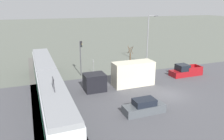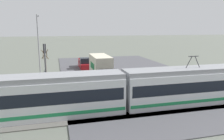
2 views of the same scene
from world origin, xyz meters
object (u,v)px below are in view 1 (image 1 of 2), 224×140
sedan_car_0 (144,107)px  street_tree (130,59)px  street_lamp_near_crossing (149,38)px  traffic_light_pole (81,54)px  pickup_truck (185,71)px  light_rail_tram (48,83)px  no_parking_sign (93,65)px  box_truck (124,76)px

sedan_car_0 → street_tree: bearing=-20.4°
street_lamp_near_crossing → traffic_light_pole: bearing=96.4°
traffic_light_pole → pickup_truck: bearing=-111.5°
light_rail_tram → no_parking_sign: size_ratio=11.08×
box_truck → traffic_light_pole: traffic_light_pole is taller
sedan_car_0 → traffic_light_pole: bearing=12.0°
box_truck → street_tree: size_ratio=2.35×
light_rail_tram → traffic_light_pole: size_ratio=4.84×
sedan_car_0 → street_tree: (15.51, -5.76, 1.21)m
light_rail_tram → street_lamp_near_crossing: size_ratio=2.94×
street_tree → street_lamp_near_crossing: bearing=-75.7°
traffic_light_pole → no_parking_sign: (0.18, -2.09, -2.16)m
box_truck → sedan_car_0: bearing=171.3°
sedan_car_0 → traffic_light_pole: size_ratio=0.79×
light_rail_tram → traffic_light_pole: (6.84, -5.84, 1.88)m
box_truck → sedan_car_0: 8.12m
light_rail_tram → pickup_truck: 21.65m
traffic_light_pole → no_parking_sign: traffic_light_pole is taller
pickup_truck → street_tree: street_tree is taller
street_tree → no_parking_sign: bearing=91.9°
pickup_truck → no_parking_sign: bearing=64.9°
box_truck → sedan_car_0: (-7.97, 1.23, -0.93)m
sedan_car_0 → box_truck: bearing=-8.7°
traffic_light_pole → street_lamp_near_crossing: 13.34m
light_rail_tram → box_truck: bearing=-91.6°
sedan_car_0 → light_rail_tram: bearing=47.6°
box_truck → traffic_light_pole: 8.63m
light_rail_tram → traffic_light_pole: 9.19m
street_lamp_near_crossing → box_truck: bearing=134.6°
box_truck → no_parking_sign: size_ratio=4.04×
box_truck → street_tree: (7.54, -4.53, 0.27)m
street_tree → traffic_light_pole: bearing=92.6°
traffic_light_pole → street_lamp_near_crossing: (1.47, -13.15, 1.68)m
street_tree → sedan_car_0: bearing=159.6°
no_parking_sign → light_rail_tram: bearing=131.5°
pickup_truck → no_parking_sign: (6.41, 13.68, 0.71)m
sedan_car_0 → no_parking_sign: no_parking_sign is taller
pickup_truck → no_parking_sign: size_ratio=2.14×
box_truck → no_parking_sign: (7.32, 2.34, -0.17)m
box_truck → street_lamp_near_crossing: 12.78m
light_rail_tram → sedan_car_0: (-8.26, -9.05, -1.05)m
traffic_light_pole → street_lamp_near_crossing: street_lamp_near_crossing is taller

